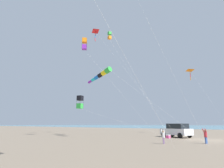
% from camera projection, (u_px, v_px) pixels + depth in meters
% --- Properties ---
extents(ground_plane, '(600.00, 600.00, 0.00)m').
position_uv_depth(ground_plane, '(211.00, 140.00, 20.22)').
color(ground_plane, '#756654').
extents(parked_car, '(3.26, 4.68, 1.85)m').
position_uv_depth(parked_car, '(176.00, 130.00, 24.63)').
color(parked_car, silver).
rests_on(parked_car, ground_plane).
extents(cooler_box, '(0.62, 0.42, 0.42)m').
position_uv_depth(cooler_box, '(168.00, 136.00, 22.99)').
color(cooler_box, '#EF4C93').
rests_on(cooler_box, ground_plane).
extents(person_child_green_jacket, '(0.46, 0.38, 1.39)m').
position_uv_depth(person_child_green_jacket, '(206.00, 135.00, 16.67)').
color(person_child_green_jacket, '#335199').
rests_on(person_child_green_jacket, ground_plane).
extents(person_child_grey_jacket, '(0.47, 0.45, 1.32)m').
position_uv_depth(person_child_grey_jacket, '(163.00, 136.00, 16.48)').
color(person_child_grey_jacket, '#8E6B9E').
rests_on(person_child_grey_jacket, ground_plane).
extents(kite_box_green_low_center, '(9.14, 7.82, 15.00)m').
position_uv_depth(kite_box_green_low_center, '(85.00, 44.00, 27.86)').
color(kite_box_green_low_center, orange).
rests_on(kite_box_green_low_center, ground_plane).
extents(kite_delta_long_streamer_left, '(4.79, 12.56, 18.35)m').
position_uv_depth(kite_delta_long_streamer_left, '(96.00, 32.00, 31.74)').
color(kite_delta_long_streamer_left, red).
rests_on(kite_delta_long_streamer_left, ground_plane).
extents(kite_box_teal_far_right, '(1.13, 11.86, 19.85)m').
position_uv_depth(kite_box_teal_far_right, '(110.00, 36.00, 35.44)').
color(kite_box_teal_far_right, green).
rests_on(kite_box_teal_far_right, ground_plane).
extents(kite_windsock_purple_drifting, '(1.56, 16.32, 9.62)m').
position_uv_depth(kite_windsock_purple_drifting, '(102.00, 74.00, 25.56)').
color(kite_windsock_purple_drifting, green).
rests_on(kite_windsock_purple_drifting, ground_plane).
extents(kite_box_magenta_far_left, '(8.38, 11.86, 6.54)m').
position_uv_depth(kite_box_magenta_far_left, '(80.00, 102.00, 30.23)').
color(kite_box_magenta_far_left, black).
rests_on(kite_box_magenta_far_left, ground_plane).
extents(kite_delta_striped_overhead, '(7.78, 7.44, 12.36)m').
position_uv_depth(kite_delta_striped_overhead, '(190.00, 71.00, 34.75)').
color(kite_delta_striped_overhead, orange).
rests_on(kite_delta_striped_overhead, ground_plane).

